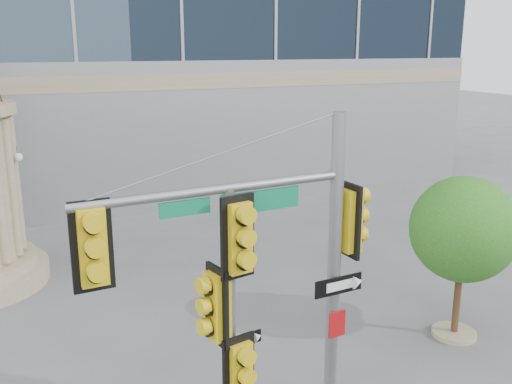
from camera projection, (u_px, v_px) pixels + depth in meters
name	position (u px, v px, depth m)	size (l,w,h in m)	color
main_signal_pole	(278.00, 262.00, 8.36)	(4.38, 0.69, 5.63)	slate
secondary_signal_pole	(231.00, 322.00, 8.09)	(0.86, 0.62, 4.71)	slate
street_tree	(464.00, 233.00, 12.73)	(2.44, 2.38, 3.80)	gray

